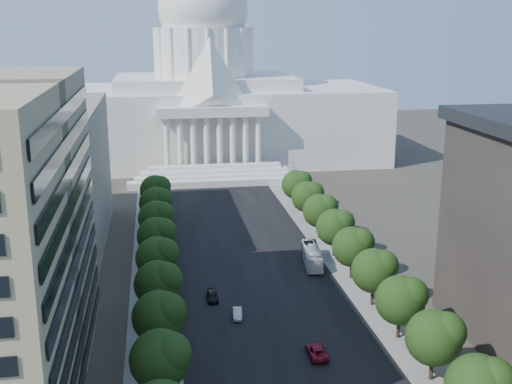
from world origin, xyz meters
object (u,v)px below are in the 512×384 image
car_dark_b (212,297)px  car_red (317,351)px  car_silver (237,314)px  city_bus (312,256)px

car_dark_b → car_red: bearing=-59.4°
car_silver → car_dark_b: (-3.39, 7.41, -0.02)m
car_dark_b → city_bus: bearing=32.8°
car_silver → car_dark_b: 8.15m
car_silver → city_bus: 27.74m
car_red → city_bus: 36.42m
city_bus → car_red: bearing=-95.5°
car_silver → city_bus: (17.72, 21.32, 1.10)m
car_silver → car_red: 17.17m
car_silver → city_bus: city_bus is taller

